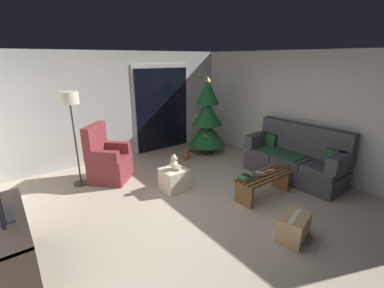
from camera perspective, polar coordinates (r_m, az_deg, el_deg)
name	(u,v)px	position (r m, az deg, el deg)	size (l,w,h in m)	color
ground_plane	(198,209)	(4.47, 1.28, -13.67)	(7.00, 7.00, 0.00)	#B2A38E
wall_back	(119,106)	(6.58, -15.38, 7.80)	(5.72, 0.12, 2.50)	beige
wall_right	(306,113)	(6.11, 23.20, 6.22)	(0.12, 6.00, 2.50)	beige
patio_door_frame	(162,108)	(7.03, -6.39, 7.70)	(1.60, 0.02, 2.20)	silver
patio_door_glass	(163,110)	(7.03, -6.31, 7.28)	(1.50, 0.02, 2.10)	black
couch	(295,159)	(5.77, 21.24, -3.00)	(0.86, 1.97, 1.08)	#3D3D42
coffee_table	(263,182)	(4.87, 15.06, -7.92)	(1.10, 0.40, 0.41)	brown
remote_white	(260,173)	(4.86, 14.33, -5.95)	(0.04, 0.16, 0.02)	silver
remote_graphite	(257,176)	(4.70, 13.85, -6.75)	(0.04, 0.16, 0.02)	#333338
remote_silver	(271,170)	(5.01, 16.50, -5.41)	(0.04, 0.16, 0.02)	#ADADB2
book_stack	(246,177)	(4.59, 11.57, -6.96)	(0.24, 0.23, 0.07)	#4C4C51
cell_phone	(246,175)	(4.56, 11.52, -6.57)	(0.07, 0.14, 0.01)	black
christmas_tree	(207,120)	(6.70, 3.27, 5.10)	(0.96, 0.96, 1.92)	#4C1E19
armchair	(108,161)	(5.53, -17.63, -3.46)	(0.97, 0.97, 1.13)	maroon
floor_lamp	(70,107)	(5.25, -24.58, 7.17)	(0.32, 0.32, 1.78)	#2D2D30
media_shelf	(8,253)	(3.65, -34.74, -18.66)	(0.40, 1.40, 0.75)	black
ottoman	(174,179)	(4.98, -3.83, -7.55)	(0.44, 0.44, 0.40)	beige
teddy_bear_cream	(174,163)	(4.85, -3.78, -4.13)	(0.21, 0.21, 0.29)	beige
teddy_bear_chestnut_by_tree	(186,155)	(6.41, -1.21, -2.30)	(0.20, 0.20, 0.29)	brown
cardboard_box_taped_mid_floor	(294,227)	(4.00, 20.93, -16.26)	(0.54, 0.43, 0.35)	tan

